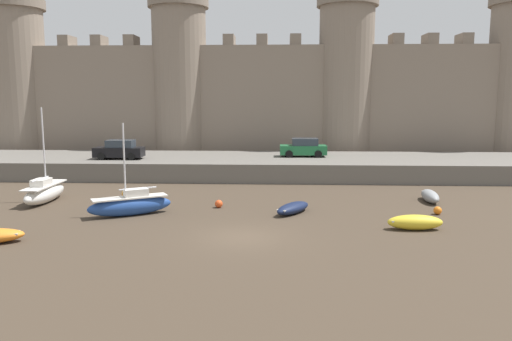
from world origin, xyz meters
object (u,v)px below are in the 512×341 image
rowboat_midflat_centre (415,222)px  mooring_buoy_near_shore (438,211)px  car_quay_east (119,150)px  mooring_buoy_near_channel (125,193)px  rowboat_foreground_right (430,196)px  mooring_buoy_off_centre (219,204)px  sailboat_near_channel_left (131,204)px  rowboat_foreground_centre (293,208)px  sailboat_midflat_left (45,192)px  car_quay_west (304,148)px

rowboat_midflat_centre → mooring_buoy_near_shore: rowboat_midflat_centre is taller
car_quay_east → mooring_buoy_near_channel: bearing=-70.5°
rowboat_foreground_right → mooring_buoy_near_shore: bearing=-99.9°
mooring_buoy_near_shore → mooring_buoy_off_centre: (-12.95, 1.24, 0.00)m
rowboat_midflat_centre → mooring_buoy_near_channel: (-17.55, 7.79, -0.18)m
sailboat_near_channel_left → rowboat_foreground_centre: size_ratio=1.75×
sailboat_near_channel_left → rowboat_foreground_right: bearing=14.0°
sailboat_midflat_left → mooring_buoy_near_channel: bearing=23.3°
mooring_buoy_near_channel → mooring_buoy_off_centre: size_ratio=0.93×
rowboat_midflat_centre → car_quay_east: size_ratio=0.69×
mooring_buoy_near_shore → car_quay_east: (-22.83, 12.93, 2.07)m
mooring_buoy_near_shore → rowboat_midflat_centre: bearing=-122.9°
sailboat_midflat_left → car_quay_east: (1.61, 10.58, 1.64)m
rowboat_foreground_right → car_quay_east: 25.31m
rowboat_foreground_centre → mooring_buoy_off_centre: size_ratio=6.29×
mooring_buoy_near_shore → mooring_buoy_near_channel: bearing=167.6°
rowboat_midflat_centre → car_quay_west: 19.50m
mooring_buoy_off_centre → car_quay_west: 15.44m
rowboat_midflat_centre → mooring_buoy_off_centre: bearing=156.4°
car_quay_east → car_quay_west: 15.96m
sailboat_near_channel_left → car_quay_west: (10.75, 16.34, 1.67)m
rowboat_foreground_right → car_quay_east: (-23.45, 9.32, 1.92)m
rowboat_foreground_centre → car_quay_east: size_ratio=0.74×
rowboat_foreground_right → mooring_buoy_off_centre: size_ratio=6.12×
rowboat_foreground_centre → mooring_buoy_near_shore: rowboat_foreground_centre is taller
sailboat_near_channel_left → mooring_buoy_near_channel: bearing=110.4°
rowboat_foreground_right → car_quay_west: (-7.68, 11.76, 1.92)m
sailboat_near_channel_left → rowboat_midflat_centre: bearing=-9.0°
sailboat_midflat_left → mooring_buoy_off_centre: 11.55m
mooring_buoy_near_channel → rowboat_foreground_right: bearing=-2.1°
mooring_buoy_near_channel → car_quay_east: bearing=109.5°
car_quay_west → rowboat_foreground_centre: bearing=-95.1°
sailboat_midflat_left → car_quay_west: (17.39, 13.02, 1.64)m
rowboat_foreground_centre → rowboat_foreground_right: 9.77m
rowboat_foreground_centre → sailboat_midflat_left: sailboat_midflat_left is taller
sailboat_near_channel_left → sailboat_midflat_left: 7.42m
rowboat_foreground_right → mooring_buoy_near_shore: 3.67m
rowboat_foreground_right → car_quay_east: car_quay_east is taller
sailboat_midflat_left → rowboat_foreground_centre: bearing=-8.6°
mooring_buoy_off_centre → car_quay_west: bearing=67.3°
sailboat_near_channel_left → mooring_buoy_off_centre: size_ratio=11.00×
rowboat_foreground_centre → car_quay_west: size_ratio=0.74×
rowboat_foreground_right → car_quay_east: size_ratio=0.72×
rowboat_midflat_centre → mooring_buoy_off_centre: size_ratio=5.87×
mooring_buoy_off_centre → car_quay_east: 15.44m
rowboat_foreground_centre → mooring_buoy_off_centre: rowboat_foreground_centre is taller
rowboat_foreground_centre → mooring_buoy_near_shore: 8.42m
car_quay_east → rowboat_midflat_centre: bearing=-38.5°
rowboat_midflat_centre → rowboat_foreground_centre: size_ratio=0.93×
mooring_buoy_off_centre → rowboat_foreground_centre: bearing=-16.4°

